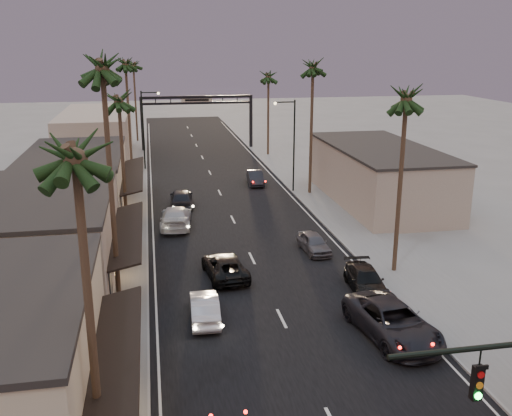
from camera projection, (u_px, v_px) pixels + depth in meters
name	position (u px, v px, depth m)	size (l,w,h in m)	color
ground	(228.00, 210.00, 50.38)	(200.00, 200.00, 0.00)	slate
road	(221.00, 195.00, 55.10)	(14.00, 120.00, 0.02)	black
sidewalk_left	(123.00, 182.00, 60.01)	(5.00, 92.00, 0.12)	slate
sidewalk_right	(298.00, 175.00, 63.36)	(5.00, 92.00, 0.12)	slate
storefront_mid	(44.00, 242.00, 34.11)	(8.00, 14.00, 5.50)	gray
storefront_far	(76.00, 183.00, 49.28)	(8.00, 16.00, 5.00)	#BFB492
storefront_dist	(97.00, 136.00, 70.84)	(8.00, 20.00, 6.00)	gray
building_right	(379.00, 176.00, 52.15)	(8.00, 18.00, 5.00)	gray
arch	(197.00, 109.00, 77.13)	(15.20, 0.40, 7.27)	black
streetlight_right	(291.00, 138.00, 54.82)	(2.13, 0.30, 9.00)	black
streetlight_left	(145.00, 124.00, 64.65)	(2.13, 0.30, 9.00)	black
palm_la	(74.00, 144.00, 16.41)	(3.20, 3.20, 13.20)	#38281C
palm_lb	(102.00, 61.00, 28.13)	(3.20, 3.20, 15.20)	#38281C
palm_lc	(118.00, 95.00, 42.15)	(3.20, 3.20, 12.20)	#38281C
palm_ld	(125.00, 60.00, 59.53)	(3.20, 3.20, 14.20)	#38281C
palm_ra	(407.00, 92.00, 33.59)	(3.20, 3.20, 13.20)	#38281C
palm_rb	(313.00, 63.00, 52.18)	(3.20, 3.20, 14.20)	#38281C
palm_rc	(268.00, 73.00, 71.60)	(3.20, 3.20, 12.20)	#38281C
palm_far	(133.00, 62.00, 81.56)	(3.20, 3.20, 13.20)	#38281C
oncoming_pickup	(225.00, 267.00, 35.79)	(2.31, 5.01, 1.39)	black
oncoming_silver	(205.00, 308.00, 30.28)	(1.47, 4.23, 1.39)	#ADADB3
oncoming_white	(176.00, 217.00, 45.50)	(2.33, 5.73, 1.66)	#ADADAD
oncoming_dgrey	(181.00, 198.00, 50.82)	(2.00, 4.98, 1.70)	black
curbside_near	(393.00, 321.00, 28.40)	(2.91, 6.30, 1.75)	black
curbside_black	(366.00, 280.00, 33.77)	(1.91, 4.69, 1.36)	black
curbside_grey	(314.00, 243.00, 40.11)	(1.57, 3.90, 1.33)	#49494E
curbside_far	(255.00, 178.00, 59.08)	(1.48, 4.24, 1.40)	black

